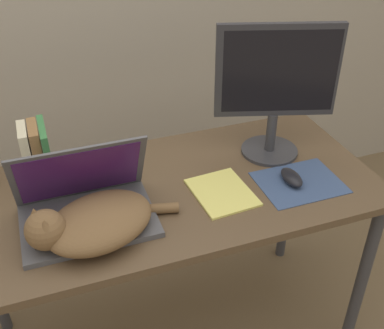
{
  "coord_description": "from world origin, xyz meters",
  "views": [
    {
      "loc": [
        -0.36,
        -0.9,
        1.71
      ],
      "look_at": [
        0.07,
        0.29,
        0.86
      ],
      "focal_mm": 45.0,
      "sensor_mm": 36.0,
      "label": 1
    }
  ],
  "objects_px": {
    "laptop": "(86,206)",
    "cat": "(92,223)",
    "book_row": "(37,151)",
    "notepad": "(222,192)",
    "computer_mouse": "(292,177)",
    "external_monitor": "(276,86)"
  },
  "relations": [
    {
      "from": "external_monitor",
      "to": "notepad",
      "type": "bearing_deg",
      "value": -146.4
    },
    {
      "from": "cat",
      "to": "laptop",
      "type": "bearing_deg",
      "value": 92.09
    },
    {
      "from": "computer_mouse",
      "to": "book_row",
      "type": "relative_size",
      "value": 0.58
    },
    {
      "from": "book_row",
      "to": "notepad",
      "type": "height_order",
      "value": "book_row"
    },
    {
      "from": "laptop",
      "to": "computer_mouse",
      "type": "distance_m",
      "value": 0.67
    },
    {
      "from": "cat",
      "to": "external_monitor",
      "type": "relative_size",
      "value": 0.94
    },
    {
      "from": "external_monitor",
      "to": "book_row",
      "type": "height_order",
      "value": "external_monitor"
    },
    {
      "from": "laptop",
      "to": "notepad",
      "type": "distance_m",
      "value": 0.43
    },
    {
      "from": "laptop",
      "to": "external_monitor",
      "type": "relative_size",
      "value": 0.82
    },
    {
      "from": "laptop",
      "to": "cat",
      "type": "distance_m",
      "value": 0.09
    },
    {
      "from": "external_monitor",
      "to": "computer_mouse",
      "type": "bearing_deg",
      "value": -96.23
    },
    {
      "from": "laptop",
      "to": "cat",
      "type": "height_order",
      "value": "laptop"
    },
    {
      "from": "book_row",
      "to": "notepad",
      "type": "distance_m",
      "value": 0.63
    },
    {
      "from": "laptop",
      "to": "cat",
      "type": "xyz_separation_m",
      "value": [
        0.0,
        -0.09,
        0.01
      ]
    },
    {
      "from": "computer_mouse",
      "to": "book_row",
      "type": "bearing_deg",
      "value": 156.67
    },
    {
      "from": "external_monitor",
      "to": "notepad",
      "type": "height_order",
      "value": "external_monitor"
    },
    {
      "from": "book_row",
      "to": "notepad",
      "type": "relative_size",
      "value": 0.8
    },
    {
      "from": "external_monitor",
      "to": "book_row",
      "type": "bearing_deg",
      "value": 170.15
    },
    {
      "from": "cat",
      "to": "computer_mouse",
      "type": "distance_m",
      "value": 0.67
    },
    {
      "from": "computer_mouse",
      "to": "external_monitor",
      "type": "bearing_deg",
      "value": 83.77
    },
    {
      "from": "computer_mouse",
      "to": "notepad",
      "type": "height_order",
      "value": "computer_mouse"
    },
    {
      "from": "computer_mouse",
      "to": "notepad",
      "type": "relative_size",
      "value": 0.47
    }
  ]
}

